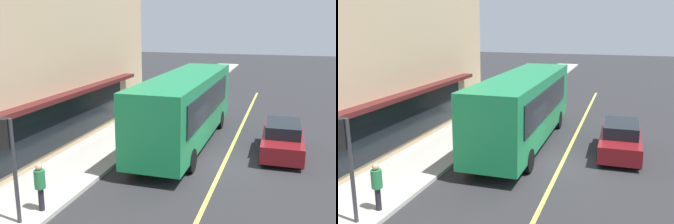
% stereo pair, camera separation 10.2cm
% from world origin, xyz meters
% --- Properties ---
extents(ground, '(120.00, 120.00, 0.00)m').
position_xyz_m(ground, '(0.00, 0.00, 0.00)').
color(ground, '#28282B').
extents(sidewalk, '(80.00, 2.93, 0.15)m').
position_xyz_m(sidewalk, '(0.00, 5.83, 0.07)').
color(sidewalk, '#B2ADA3').
rests_on(sidewalk, ground).
extents(lane_centre_stripe, '(36.00, 0.16, 0.01)m').
position_xyz_m(lane_centre_stripe, '(0.00, 0.00, 0.00)').
color(lane_centre_stripe, '#D8D14C').
rests_on(lane_centre_stripe, ground).
extents(bus, '(11.14, 2.62, 3.50)m').
position_xyz_m(bus, '(2.27, 2.30, 1.99)').
color(bus, '#197F47').
rests_on(bus, ground).
extents(traffic_light, '(0.30, 0.52, 3.20)m').
position_xyz_m(traffic_light, '(-6.98, 5.15, 2.53)').
color(traffic_light, '#2D2D33').
rests_on(traffic_light, sidewalk).
extents(car_maroon, '(4.32, 1.90, 1.52)m').
position_xyz_m(car_maroon, '(2.07, -2.36, 0.74)').
color(car_maroon, maroon).
rests_on(car_maroon, ground).
extents(pedestrian_at_corner, '(0.34, 0.34, 1.66)m').
position_xyz_m(pedestrian_at_corner, '(6.71, 5.02, 1.14)').
color(pedestrian_at_corner, black).
rests_on(pedestrian_at_corner, sidewalk).
extents(pedestrian_waiting, '(0.34, 0.34, 1.57)m').
position_xyz_m(pedestrian_waiting, '(-6.13, 4.82, 1.08)').
color(pedestrian_waiting, black).
rests_on(pedestrian_waiting, sidewalk).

